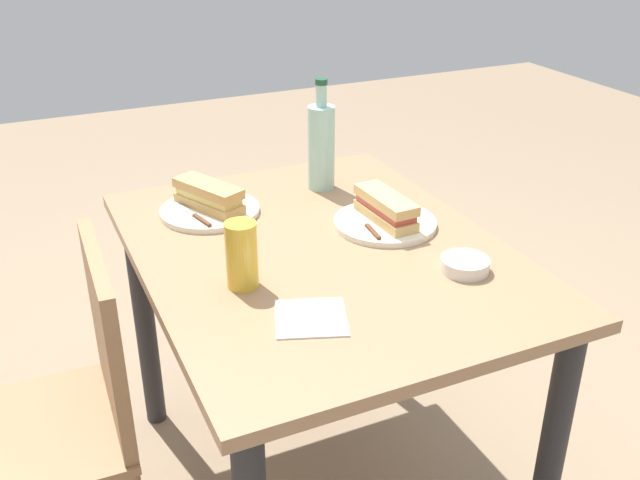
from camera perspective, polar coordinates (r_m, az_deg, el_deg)
name	(u,v)px	position (r m, az deg, el deg)	size (l,w,h in m)	color
dining_table	(320,292)	(1.76, 0.00, -4.13)	(1.07, 0.83, 0.75)	#997251
chair_far	(70,409)	(1.72, -19.17, -12.51)	(0.41, 0.41, 0.85)	#936B47
plate_near	(385,223)	(1.81, 5.17, 1.36)	(0.26, 0.26, 0.01)	silver
baguette_sandwich_near	(386,208)	(1.79, 5.22, 2.56)	(0.20, 0.08, 0.07)	tan
knife_near	(367,225)	(1.77, 3.73, 1.17)	(0.18, 0.03, 0.01)	silver
plate_far	(210,211)	(1.89, -8.72, 2.32)	(0.26, 0.26, 0.01)	silver
baguette_sandwich_far	(209,196)	(1.88, -8.80, 3.48)	(0.21, 0.15, 0.07)	tan
knife_far	(195,215)	(1.85, -9.90, 1.94)	(0.18, 0.05, 0.01)	silver
water_bottle	(321,145)	(1.99, 0.10, 7.51)	(0.08, 0.08, 0.31)	#99C6B7
beer_glass	(242,255)	(1.51, -6.22, -1.19)	(0.07, 0.07, 0.15)	gold
olive_bowl	(465,265)	(1.62, 11.39, -1.94)	(0.11, 0.11, 0.03)	silver
paper_napkin	(311,318)	(1.43, -0.72, -6.17)	(0.14, 0.14, 0.00)	white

